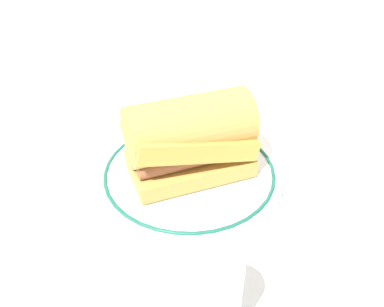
% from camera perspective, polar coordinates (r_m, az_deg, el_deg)
% --- Properties ---
extents(ground_plane, '(1.50, 1.50, 0.00)m').
position_cam_1_polar(ground_plane, '(0.63, -0.31, -3.69)').
color(ground_plane, white).
extents(plate, '(0.29, 0.29, 0.01)m').
position_cam_1_polar(plate, '(0.63, -0.00, -2.71)').
color(plate, white).
rests_on(plate, ground_plane).
extents(sausage_sandwich, '(0.20, 0.15, 0.12)m').
position_cam_1_polar(sausage_sandwich, '(0.59, -0.00, 2.30)').
color(sausage_sandwich, '#C29446').
rests_on(sausage_sandwich, plate).
extents(drinking_glass, '(0.06, 0.06, 0.10)m').
position_cam_1_polar(drinking_glass, '(0.44, 2.88, -20.13)').
color(drinking_glass, silver).
rests_on(drinking_glass, ground_plane).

